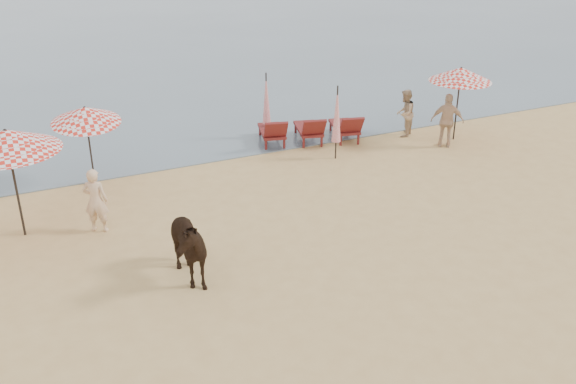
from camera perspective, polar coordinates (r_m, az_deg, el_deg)
name	(u,v)px	position (r m, az deg, el deg)	size (l,w,h in m)	color
ground	(409,361)	(11.58, 10.71, -14.57)	(120.00, 120.00, 0.00)	tan
lounger_cluster_right	(310,129)	(20.63, 1.97, 5.65)	(3.48, 2.56, 0.69)	maroon
umbrella_open_left_a	(7,140)	(15.47, -23.72, 4.23)	(2.32, 2.32, 2.64)	black
umbrella_open_left_b	(85,115)	(17.85, -17.56, 6.56)	(1.82, 1.86, 2.32)	black
umbrella_open_right	(461,74)	(21.15, 15.10, 10.06)	(1.97, 1.97, 2.40)	black
umbrella_closed_left	(266,99)	(20.72, -1.94, 8.28)	(0.27, 0.27, 2.20)	black
umbrella_closed_right	(337,114)	(19.09, 4.36, 6.89)	(0.28, 0.28, 2.27)	black
cow	(182,246)	(13.28, -9.43, -4.74)	(0.85, 1.86, 1.57)	black
beachgoer_left	(96,200)	(15.64, -16.72, -0.72)	(0.58, 0.38, 1.59)	#D7AD86
beachgoer_right_a	(405,113)	(21.50, 10.35, 6.91)	(0.76, 0.59, 1.56)	tan
beachgoer_right_b	(447,121)	(20.77, 13.98, 6.17)	(1.01, 0.42, 1.72)	tan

